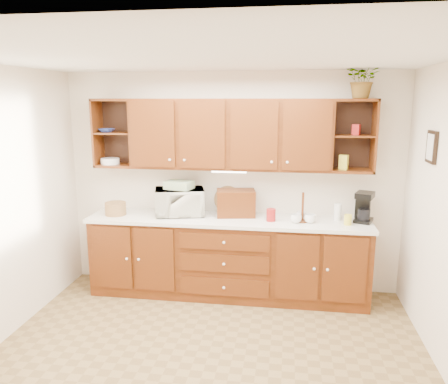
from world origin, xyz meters
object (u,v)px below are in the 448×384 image
(microwave, at_px, (180,202))
(potted_plant, at_px, (363,79))
(bread_box, at_px, (236,203))
(coffee_maker, at_px, (364,207))

(microwave, relative_size, potted_plant, 1.41)
(bread_box, xyz_separation_m, coffee_maker, (1.44, -0.03, 0.01))
(coffee_maker, distance_m, potted_plant, 1.39)
(microwave, distance_m, potted_plant, 2.45)
(coffee_maker, relative_size, potted_plant, 0.84)
(potted_plant, bearing_deg, coffee_maker, -8.54)
(microwave, xyz_separation_m, potted_plant, (2.01, 0.03, 1.39))
(bread_box, height_order, coffee_maker, coffee_maker)
(bread_box, bearing_deg, potted_plant, -10.59)
(microwave, bearing_deg, bread_box, -11.50)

